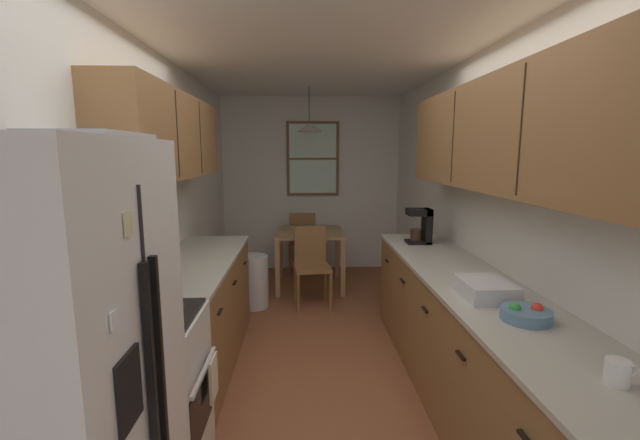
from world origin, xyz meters
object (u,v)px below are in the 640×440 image
fruit_bowl (526,314)px  coffee_maker (422,225)px  stove_range (139,400)px  dining_table (310,240)px  dining_chair_near (311,262)px  dish_rack (486,289)px  microwave_over_range (96,165)px  refrigerator (52,413)px  dining_chair_far (303,239)px  trash_bin (253,281)px  table_serving_bowl (317,230)px  mug_by_coffeemaker (618,372)px  storage_canister (165,276)px

fruit_bowl → coffee_maker: bearing=90.4°
stove_range → dining_table: 3.41m
dining_chair_near → dish_rack: bearing=-67.1°
microwave_over_range → fruit_bowl: (2.11, -0.06, -0.75)m
fruit_bowl → refrigerator: bearing=-161.0°
dining_chair_far → trash_bin: size_ratio=1.51×
dining_chair_near → trash_bin: (-0.67, -0.07, -0.20)m
microwave_over_range → table_serving_bowl: (1.16, 3.21, -0.92)m
dining_chair_near → refrigerator: bearing=-105.6°
dining_table → coffee_maker: coffee_maker is taller
dining_chair_near → stove_range: bearing=-110.1°
mug_by_coffeemaker → microwave_over_range: bearing=163.0°
stove_range → fruit_bowl: bearing=-1.6°
stove_range → trash_bin: 2.58m
dish_rack → trash_bin: bearing=126.1°
dining_table → dining_chair_far: 0.66m
mug_by_coffeemaker → table_serving_bowl: 3.99m
dining_table → dining_chair_far: dining_chair_far is taller
mug_by_coffeemaker → dish_rack: 0.95m
microwave_over_range → dining_table: bearing=71.9°
mug_by_coffeemaker → table_serving_bowl: mug_by_coffeemaker is taller
dining_chair_near → coffee_maker: bearing=-39.5°
refrigerator → storage_canister: bearing=91.4°
dining_chair_far → table_serving_bowl: dining_chair_far is taller
table_serving_bowl → coffee_maker: bearing=-56.7°
dining_chair_far → mug_by_coffeemaker: (1.15, -4.56, 0.45)m
refrigerator → dish_rack: (1.92, 1.03, 0.05)m
refrigerator → dining_table: (0.93, 4.00, -0.27)m
refrigerator → storage_canister: size_ratio=10.70×
trash_bin → mug_by_coffeemaker: 3.70m
dining_table → mug_by_coffeemaker: 4.07m
stove_range → trash_bin: size_ratio=1.85×
dining_table → trash_bin: bearing=-132.8°
dining_chair_far → fruit_bowl: 4.15m
dining_chair_far → dining_chair_near: bearing=-85.9°
dining_chair_near → storage_canister: (-0.97, -2.09, 0.48)m
refrigerator → storage_canister: (-0.03, 1.27, 0.09)m
stove_range → storage_canister: (-0.01, 0.54, 0.51)m
dining_chair_near → table_serving_bowl: size_ratio=4.75×
dining_table → dish_rack: bearing=-71.6°
dining_table → coffee_maker: 1.86m
refrigerator → coffee_maker: bearing=52.1°
dining_chair_far → microwave_over_range: bearing=-104.1°
table_serving_bowl → fruit_bowl: bearing=-73.7°
microwave_over_range → table_serving_bowl: bearing=70.2°
microwave_over_range → fruit_bowl: size_ratio=2.39×
storage_canister → fruit_bowl: (2.00, -0.59, -0.05)m
coffee_maker → fruit_bowl: coffee_maker is taller
dish_rack → table_serving_bowl: 3.06m
microwave_over_range → stove_range: bearing=-0.0°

